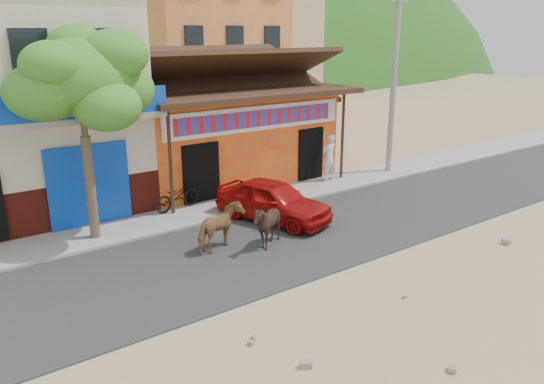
% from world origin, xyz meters
% --- Properties ---
extents(ground, '(120.00, 120.00, 0.00)m').
position_xyz_m(ground, '(0.00, 0.00, 0.00)').
color(ground, '#9E825B').
rests_on(ground, ground).
extents(road, '(60.00, 5.00, 0.04)m').
position_xyz_m(road, '(0.00, 2.50, 0.02)').
color(road, '#28282B').
rests_on(road, ground).
extents(sidewalk, '(60.00, 2.00, 0.12)m').
position_xyz_m(sidewalk, '(0.00, 6.00, 0.06)').
color(sidewalk, gray).
rests_on(sidewalk, ground).
extents(dance_club, '(8.00, 6.00, 3.60)m').
position_xyz_m(dance_club, '(2.00, 10.00, 1.80)').
color(dance_club, orange).
rests_on(dance_club, ground).
extents(cafe_building, '(7.00, 6.00, 7.00)m').
position_xyz_m(cafe_building, '(-5.50, 10.00, 3.50)').
color(cafe_building, beige).
rests_on(cafe_building, ground).
extents(apartment_front, '(9.00, 9.00, 12.00)m').
position_xyz_m(apartment_front, '(9.00, 24.00, 6.00)').
color(apartment_front, '#CC723F').
rests_on(apartment_front, ground).
extents(apartment_rear, '(8.00, 8.00, 10.00)m').
position_xyz_m(apartment_rear, '(18.00, 30.00, 5.00)').
color(apartment_rear, tan).
rests_on(apartment_rear, ground).
extents(tree, '(3.00, 3.00, 6.00)m').
position_xyz_m(tree, '(-4.60, 5.80, 3.12)').
color(tree, '#2D721E').
rests_on(tree, sidewalk).
extents(utility_pole, '(0.24, 0.24, 8.00)m').
position_xyz_m(utility_pole, '(8.20, 6.00, 4.12)').
color(utility_pole, gray).
rests_on(utility_pole, sidewalk).
extents(cow_tan, '(1.67, 1.20, 1.28)m').
position_xyz_m(cow_tan, '(-1.98, 3.01, 0.68)').
color(cow_tan, olive).
rests_on(cow_tan, road).
extents(cow_dark, '(1.41, 1.31, 1.33)m').
position_xyz_m(cow_dark, '(-0.85, 2.36, 0.71)').
color(cow_dark, black).
rests_on(cow_dark, road).
extents(red_car, '(2.68, 4.22, 1.34)m').
position_xyz_m(red_car, '(0.60, 4.04, 0.71)').
color(red_car, '#A20D0B').
rests_on(red_car, road).
extents(scooter, '(1.86, 0.98, 0.93)m').
position_xyz_m(scooter, '(-1.50, 6.67, 0.58)').
color(scooter, black).
rests_on(scooter, sidewalk).
extents(pedestrian, '(0.74, 0.53, 1.88)m').
position_xyz_m(pedestrian, '(5.06, 6.37, 1.06)').
color(pedestrian, silver).
rests_on(pedestrian, sidewalk).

